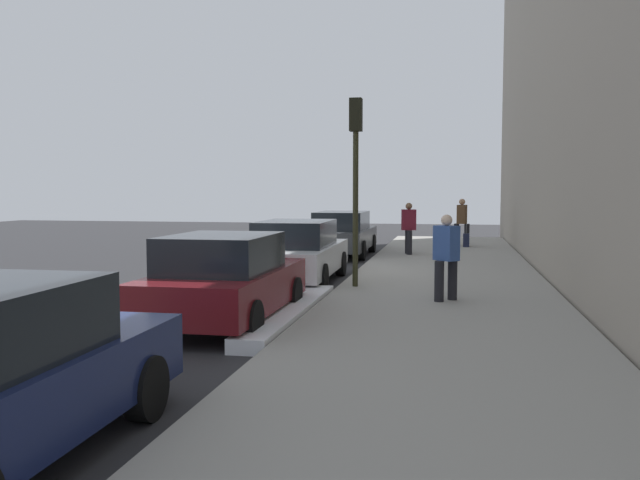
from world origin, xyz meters
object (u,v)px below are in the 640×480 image
object	(u,v)px
parked_car_charcoal	(342,234)
pedestrian_brown_coat	(462,221)
rolling_suitcase	(466,240)
pedestrian_blue_coat	(446,255)
traffic_light_pole	(356,159)
pedestrian_burgundy_coat	(409,227)
parked_car_white	(297,252)
parked_car_maroon	(225,279)

from	to	relation	value
parked_car_charcoal	pedestrian_brown_coat	size ratio (longest dim) A/B	2.70
rolling_suitcase	pedestrian_brown_coat	bearing A→B (deg)	19.56
pedestrian_blue_coat	traffic_light_pole	bearing A→B (deg)	51.00
traffic_light_pole	pedestrian_blue_coat	bearing A→B (deg)	-129.00
pedestrian_burgundy_coat	rolling_suitcase	world-z (taller)	pedestrian_burgundy_coat
pedestrian_blue_coat	traffic_light_pole	xyz separation A→B (m)	(1.58, 1.96, 1.89)
pedestrian_blue_coat	pedestrian_brown_coat	bearing A→B (deg)	-2.02
parked_car_white	pedestrian_brown_coat	size ratio (longest dim) A/B	2.66
traffic_light_pole	parked_car_charcoal	bearing A→B (deg)	11.14
parked_car_charcoal	rolling_suitcase	bearing A→B (deg)	-57.04
parked_car_white	pedestrian_blue_coat	xyz separation A→B (m)	(-2.88, -3.55, 0.26)
parked_car_maroon	pedestrian_blue_coat	bearing A→B (deg)	-58.20
parked_car_white	pedestrian_brown_coat	distance (m)	10.81
pedestrian_brown_coat	rolling_suitcase	world-z (taller)	pedestrian_brown_coat
parked_car_white	rolling_suitcase	world-z (taller)	parked_car_white
pedestrian_burgundy_coat	traffic_light_pole	world-z (taller)	traffic_light_pole
parked_car_white	pedestrian_brown_coat	world-z (taller)	pedestrian_brown_coat
parked_car_maroon	parked_car_charcoal	distance (m)	11.99
parked_car_maroon	pedestrian_blue_coat	size ratio (longest dim) A/B	2.58
pedestrian_blue_coat	pedestrian_burgundy_coat	distance (m)	9.33
pedestrian_burgundy_coat	rolling_suitcase	size ratio (longest dim) A/B	1.98
parked_car_maroon	pedestrian_burgundy_coat	size ratio (longest dim) A/B	2.52
parked_car_charcoal	pedestrian_burgundy_coat	xyz separation A→B (m)	(-0.51, -2.27, 0.28)
parked_car_white	parked_car_charcoal	size ratio (longest dim) A/B	0.99
parked_car_maroon	rolling_suitcase	world-z (taller)	parked_car_maroon
parked_car_maroon	traffic_light_pole	world-z (taller)	traffic_light_pole
pedestrian_blue_coat	traffic_light_pole	world-z (taller)	traffic_light_pole
pedestrian_brown_coat	traffic_light_pole	xyz separation A→B (m)	(-11.33, 2.41, 1.82)
parked_car_white	rolling_suitcase	xyz separation A→B (m)	(9.58, -4.17, -0.36)
pedestrian_brown_coat	traffic_light_pole	world-z (taller)	traffic_light_pole
pedestrian_burgundy_coat	pedestrian_blue_coat	bearing A→B (deg)	-172.04
pedestrian_blue_coat	rolling_suitcase	bearing A→B (deg)	-2.83
parked_car_white	pedestrian_burgundy_coat	bearing A→B (deg)	-19.60
parked_car_maroon	pedestrian_burgundy_coat	distance (m)	11.71
parked_car_charcoal	pedestrian_blue_coat	distance (m)	10.39
pedestrian_brown_coat	pedestrian_blue_coat	world-z (taller)	pedestrian_brown_coat
parked_car_maroon	traffic_light_pole	size ratio (longest dim) A/B	1.04
parked_car_white	parked_car_charcoal	distance (m)	6.87
pedestrian_brown_coat	pedestrian_blue_coat	xyz separation A→B (m)	(-12.91, 0.45, -0.07)
parked_car_charcoal	pedestrian_burgundy_coat	bearing A→B (deg)	-102.74
pedestrian_blue_coat	rolling_suitcase	size ratio (longest dim) A/B	1.93
parked_car_white	traffic_light_pole	size ratio (longest dim) A/B	1.16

